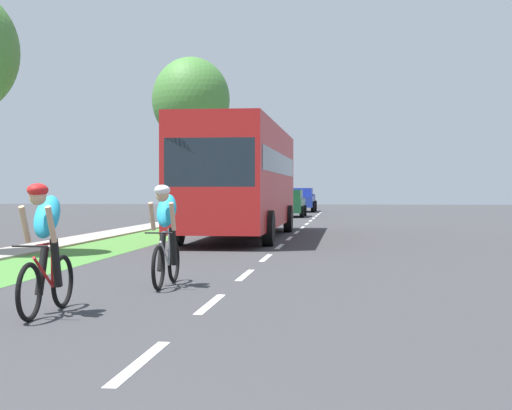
{
  "coord_description": "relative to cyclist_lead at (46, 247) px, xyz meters",
  "views": [
    {
      "loc": [
        1.79,
        -1.83,
        1.5
      ],
      "look_at": [
        -0.72,
        19.49,
        1.09
      ],
      "focal_mm": 54.74,
      "sensor_mm": 36.0,
      "label": 1
    }
  ],
  "objects": [
    {
      "name": "sidewalk_concrete",
      "position": [
        -4.36,
        12.87,
        -0.81
      ],
      "size": [
        1.27,
        70.0,
        0.1
      ],
      "primitive_type": "cube",
      "color": "#9E998E",
      "rests_on": "ground_plane"
    },
    {
      "name": "street_tree_far",
      "position": [
        -5.05,
        33.64,
        5.68
      ],
      "size": [
        4.31,
        4.31,
        8.88
      ],
      "color": "brown",
      "rests_on": "ground_plane"
    },
    {
      "name": "sedan_dark_green",
      "position": [
        0.25,
        34.69,
        -0.04
      ],
      "size": [
        1.98,
        4.3,
        1.52
      ],
      "color": "#194C2D",
      "rests_on": "ground_plane"
    },
    {
      "name": "grass_verge",
      "position": [
        -2.7,
        12.87,
        -0.81
      ],
      "size": [
        2.07,
        70.0,
        0.01
      ],
      "primitive_type": "cube",
      "color": "#478438",
      "rests_on": "ground_plane"
    },
    {
      "name": "bus_red",
      "position": [
        0.25,
        15.54,
        1.17
      ],
      "size": [
        2.78,
        11.6,
        3.48
      ],
      "color": "red",
      "rests_on": "ground_plane"
    },
    {
      "name": "pickup_blue",
      "position": [
        0.31,
        44.86,
        0.02
      ],
      "size": [
        2.22,
        5.1,
        1.64
      ],
      "color": "#23389E",
      "rests_on": "ground_plane"
    },
    {
      "name": "cyclist_lead",
      "position": [
        0.0,
        0.0,
        0.0
      ],
      "size": [
        0.42,
        1.72,
        1.58
      ],
      "color": "black",
      "rests_on": "ground_plane"
    },
    {
      "name": "ground_plane",
      "position": [
        1.81,
        12.87,
        -0.81
      ],
      "size": [
        120.0,
        120.0,
        0.0
      ],
      "primitive_type": "plane",
      "color": "#38383A"
    },
    {
      "name": "lane_markings_center",
      "position": [
        1.81,
        16.87,
        -0.81
      ],
      "size": [
        0.12,
        54.3,
        0.01
      ],
      "color": "white",
      "rests_on": "ground_plane"
    },
    {
      "name": "cyclist_trailing",
      "position": [
        0.79,
        2.87,
        0.0
      ],
      "size": [
        0.42,
        1.72,
        1.58
      ],
      "color": "black",
      "rests_on": "ground_plane"
    }
  ]
}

